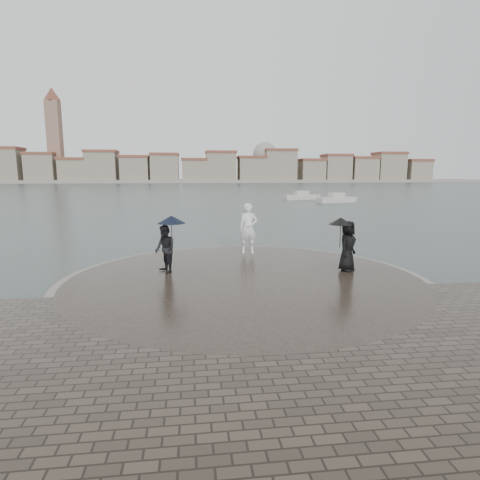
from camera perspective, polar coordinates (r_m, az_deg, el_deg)
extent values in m
plane|color=#2B3835|center=(10.58, 3.25, -12.08)|extent=(400.00, 400.00, 0.00)
cylinder|color=gray|center=(13.81, 0.66, -6.17)|extent=(12.50, 12.50, 0.32)
cylinder|color=#2D261E|center=(13.80, 0.66, -6.09)|extent=(11.90, 11.90, 0.36)
imported|color=white|center=(17.75, 1.21, 1.67)|extent=(0.87, 0.62, 2.22)
imported|color=black|center=(14.53, -10.63, -1.27)|extent=(0.96, 1.04, 1.71)
cylinder|color=black|center=(14.54, -9.68, 0.74)|extent=(0.02, 0.02, 0.90)
cone|color=black|center=(14.46, -9.74, 2.90)|extent=(1.03, 1.03, 0.28)
imported|color=black|center=(15.06, 15.03, -0.82)|extent=(1.03, 1.05, 1.83)
cylinder|color=black|center=(15.00, 14.06, 0.66)|extent=(0.02, 0.02, 0.90)
cone|color=black|center=(14.93, 14.14, 2.64)|extent=(0.90, 0.90, 0.26)
cube|color=gray|center=(172.72, -6.49, 8.32)|extent=(260.00, 20.00, 1.20)
cube|color=gray|center=(184.43, -30.48, 9.00)|extent=(13.00, 10.00, 13.00)
cube|color=brown|center=(184.66, -30.66, 11.16)|extent=(13.60, 10.60, 1.00)
cube|color=gray|center=(179.39, -26.30, 9.02)|extent=(11.00, 10.00, 11.00)
cube|color=brown|center=(179.55, -26.44, 10.93)|extent=(11.60, 10.60, 1.00)
cube|color=gray|center=(175.86, -22.54, 8.96)|extent=(10.00, 10.00, 9.00)
cube|color=brown|center=(175.95, -22.64, 10.59)|extent=(10.60, 10.60, 1.00)
cube|color=gray|center=(173.31, -19.01, 9.66)|extent=(12.00, 10.00, 12.00)
cube|color=brown|center=(173.51, -19.13, 11.81)|extent=(12.60, 10.60, 1.00)
cube|color=gray|center=(171.13, -14.68, 9.54)|extent=(11.00, 10.00, 10.00)
cube|color=brown|center=(171.25, -14.76, 11.38)|extent=(11.60, 10.60, 1.00)
cube|color=gray|center=(169.99, -10.61, 9.86)|extent=(11.00, 10.00, 11.00)
cube|color=brown|center=(170.15, -10.68, 11.88)|extent=(11.60, 10.60, 1.00)
cube|color=gray|center=(169.69, -6.50, 9.62)|extent=(10.00, 10.00, 9.00)
cube|color=brown|center=(169.78, -6.53, 11.31)|extent=(10.60, 10.60, 1.00)
cube|color=gray|center=(170.17, -2.75, 10.17)|extent=(12.00, 10.00, 12.00)
cube|color=brown|center=(170.38, -2.76, 12.36)|extent=(12.60, 10.60, 1.00)
cube|color=gray|center=(171.63, 1.65, 9.84)|extent=(11.00, 10.00, 10.00)
cube|color=brown|center=(171.75, 1.66, 11.68)|extent=(11.60, 10.60, 1.00)
cube|color=gray|center=(173.85, 5.63, 10.29)|extent=(13.00, 10.00, 13.00)
cube|color=brown|center=(174.10, 5.67, 12.59)|extent=(13.60, 10.60, 1.00)
cube|color=gray|center=(177.40, 10.10, 9.53)|extent=(10.00, 10.00, 9.00)
cube|color=brown|center=(177.49, 10.15, 11.14)|extent=(10.60, 10.60, 1.00)
cube|color=gray|center=(180.93, 13.49, 9.73)|extent=(11.00, 10.00, 11.00)
cube|color=brown|center=(181.08, 13.57, 11.62)|extent=(11.60, 10.60, 1.00)
cube|color=gray|center=(185.43, 17.01, 9.41)|extent=(11.00, 10.00, 10.00)
cube|color=brown|center=(185.54, 17.09, 11.11)|extent=(11.60, 10.60, 1.00)
cube|color=gray|center=(190.59, 20.37, 9.53)|extent=(12.00, 10.00, 12.00)
cube|color=brown|center=(190.78, 20.48, 11.48)|extent=(12.60, 10.60, 1.00)
cube|color=gray|center=(196.84, 23.75, 8.86)|extent=(10.00, 10.00, 9.00)
cube|color=brown|center=(196.92, 23.85, 10.31)|extent=(10.60, 10.60, 1.00)
cube|color=#846654|center=(180.14, -24.80, 12.48)|extent=(5.00, 5.00, 32.00)
cone|color=brown|center=(182.33, -25.22, 18.27)|extent=(6.80, 6.80, 5.00)
sphere|color=gray|center=(174.78, 3.55, 12.12)|extent=(10.00, 10.00, 10.00)
cube|color=#BBB5A8|center=(60.90, 8.70, 5.94)|extent=(5.71, 2.72, 0.90)
cube|color=#BBB5A8|center=(60.86, 8.71, 6.51)|extent=(2.21, 1.59, 0.90)
cube|color=#BBB5A8|center=(55.62, 13.52, 5.47)|extent=(5.73, 3.07, 0.90)
cube|color=#BBB5A8|center=(55.58, 13.54, 6.08)|extent=(2.26, 1.71, 0.90)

